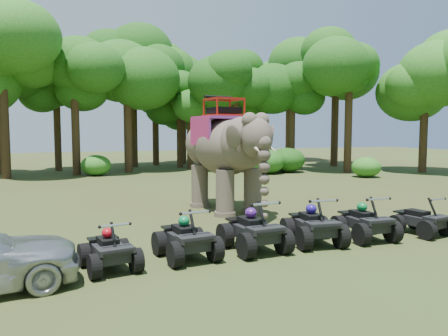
{
  "coord_description": "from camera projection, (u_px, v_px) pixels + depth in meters",
  "views": [
    {
      "loc": [
        -5.11,
        -11.91,
        3.11
      ],
      "look_at": [
        0.0,
        1.2,
        1.9
      ],
      "focal_mm": 35.0,
      "sensor_mm": 36.0,
      "label": 1
    }
  ],
  "objects": [
    {
      "name": "tree_27",
      "position": [
        4.0,
        105.0,
        27.85
      ],
      "size": [
        6.59,
        6.59,
        9.41
      ],
      "primitive_type": null,
      "color": "#195114",
      "rests_on": "ground"
    },
    {
      "name": "tree_4",
      "position": [
        349.0,
        114.0,
        32.16
      ],
      "size": [
        6.01,
        6.01,
        8.59
      ],
      "primitive_type": null,
      "color": "#195114",
      "rests_on": "ground"
    },
    {
      "name": "tree_1",
      "position": [
        180.0,
        124.0,
        36.55
      ],
      "size": [
        5.07,
        5.07,
        7.25
      ],
      "primitive_type": null,
      "color": "#195114",
      "rests_on": "ground"
    },
    {
      "name": "tree_28",
      "position": [
        57.0,
        124.0,
        33.38
      ],
      "size": [
        5.03,
        5.03,
        7.19
      ],
      "primitive_type": null,
      "color": "#195114",
      "rests_on": "ground"
    },
    {
      "name": "atv_5",
      "position": [
        421.0,
        215.0,
        13.06
      ],
      "size": [
        1.38,
        1.73,
        1.16
      ],
      "primitive_type": null,
      "rotation": [
        0.0,
        0.0,
        0.16
      ],
      "color": "black",
      "rests_on": "ground"
    },
    {
      "name": "tree_36",
      "position": [
        155.0,
        116.0,
        38.89
      ],
      "size": [
        6.11,
        6.11,
        8.73
      ],
      "primitive_type": null,
      "color": "#195114",
      "rests_on": "ground"
    },
    {
      "name": "tree_39",
      "position": [
        182.0,
        111.0,
        39.81
      ],
      "size": [
        6.88,
        6.88,
        9.83
      ],
      "primitive_type": null,
      "color": "#195114",
      "rests_on": "ground"
    },
    {
      "name": "tree_2",
      "position": [
        235.0,
        116.0,
        32.85
      ],
      "size": [
        5.92,
        5.92,
        8.46
      ],
      "primitive_type": null,
      "color": "#195114",
      "rests_on": "ground"
    },
    {
      "name": "tree_35",
      "position": [
        289.0,
        110.0,
        44.9
      ],
      "size": [
        7.33,
        7.33,
        10.47
      ],
      "primitive_type": null,
      "color": "#195114",
      "rests_on": "ground"
    },
    {
      "name": "atv_4",
      "position": [
        365.0,
        217.0,
        12.48
      ],
      "size": [
        1.35,
        1.79,
        1.29
      ],
      "primitive_type": null,
      "rotation": [
        0.0,
        0.0,
        -0.05
      ],
      "color": "black",
      "rests_on": "ground"
    },
    {
      "name": "tree_38",
      "position": [
        249.0,
        125.0,
        36.21
      ],
      "size": [
        4.97,
        4.97,
        7.1
      ],
      "primitive_type": null,
      "color": "#195114",
      "rests_on": "ground"
    },
    {
      "name": "elephant",
      "position": [
        225.0,
        153.0,
        16.96
      ],
      "size": [
        2.9,
        5.54,
        4.46
      ],
      "primitive_type": null,
      "rotation": [
        0.0,
        0.0,
        0.11
      ],
      "color": "brown",
      "rests_on": "ground"
    },
    {
      "name": "tree_34",
      "position": [
        183.0,
        125.0,
        42.46
      ],
      "size": [
        5.06,
        5.06,
        7.22
      ],
      "primitive_type": null,
      "color": "#195114",
      "rests_on": "ground"
    },
    {
      "name": "tree_32",
      "position": [
        335.0,
        104.0,
        37.71
      ],
      "size": [
        7.6,
        7.6,
        10.86
      ],
      "primitive_type": null,
      "color": "#195114",
      "rests_on": "ground"
    },
    {
      "name": "tree_5",
      "position": [
        424.0,
        110.0,
        31.95
      ],
      "size": [
        6.41,
        6.41,
        9.16
      ],
      "primitive_type": null,
      "color": "#195114",
      "rests_on": "ground"
    },
    {
      "name": "ground",
      "position": [
        238.0,
        234.0,
        13.17
      ],
      "size": [
        110.0,
        110.0,
        0.0
      ],
      "primitive_type": "plane",
      "color": "#47381E",
      "rests_on": "ground"
    },
    {
      "name": "tree_3",
      "position": [
        292.0,
        115.0,
        34.17
      ],
      "size": [
        6.05,
        6.05,
        8.64
      ],
      "primitive_type": null,
      "color": "#195114",
      "rests_on": "ground"
    },
    {
      "name": "tree_31",
      "position": [
        75.0,
        116.0,
        30.29
      ],
      "size": [
        5.8,
        5.8,
        8.29
      ],
      "primitive_type": null,
      "color": "#195114",
      "rests_on": "ground"
    },
    {
      "name": "tree_29",
      "position": [
        190.0,
        121.0,
        35.19
      ],
      "size": [
        5.38,
        5.38,
        7.68
      ],
      "primitive_type": null,
      "color": "#195114",
      "rests_on": "ground"
    },
    {
      "name": "tree_33",
      "position": [
        1.0,
        116.0,
        30.54
      ],
      "size": [
        5.77,
        5.77,
        8.24
      ],
      "primitive_type": null,
      "color": "#195114",
      "rests_on": "ground"
    },
    {
      "name": "atv_2",
      "position": [
        254.0,
        225.0,
        11.27
      ],
      "size": [
        1.47,
        1.93,
        1.36
      ],
      "primitive_type": null,
      "rotation": [
        0.0,
        0.0,
        0.07
      ],
      "color": "black",
      "rests_on": "ground"
    },
    {
      "name": "tree_0",
      "position": [
        127.0,
        106.0,
        32.01
      ],
      "size": [
        6.85,
        6.85,
        9.78
      ],
      "primitive_type": null,
      "color": "#195114",
      "rests_on": "ground"
    },
    {
      "name": "tree_37",
      "position": [
        133.0,
        106.0,
        36.87
      ],
      "size": [
        7.25,
        7.25,
        10.35
      ],
      "primitive_type": null,
      "color": "#195114",
      "rests_on": "ground"
    },
    {
      "name": "atv_0",
      "position": [
        109.0,
        245.0,
        9.75
      ],
      "size": [
        1.34,
        1.68,
        1.14
      ],
      "primitive_type": null,
      "rotation": [
        0.0,
        0.0,
        0.15
      ],
      "color": "black",
      "rests_on": "ground"
    },
    {
      "name": "atv_1",
      "position": [
        186.0,
        233.0,
        10.59
      ],
      "size": [
        1.41,
        1.83,
        1.27
      ],
      "primitive_type": null,
      "rotation": [
        0.0,
        0.0,
        0.1
      ],
      "color": "black",
      "rests_on": "ground"
    },
    {
      "name": "atv_3",
      "position": [
        313.0,
        220.0,
        11.96
      ],
      "size": [
        1.54,
        1.95,
        1.33
      ],
      "primitive_type": null,
      "rotation": [
        0.0,
        0.0,
        -0.13
      ],
      "color": "black",
      "rests_on": "ground"
    }
  ]
}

